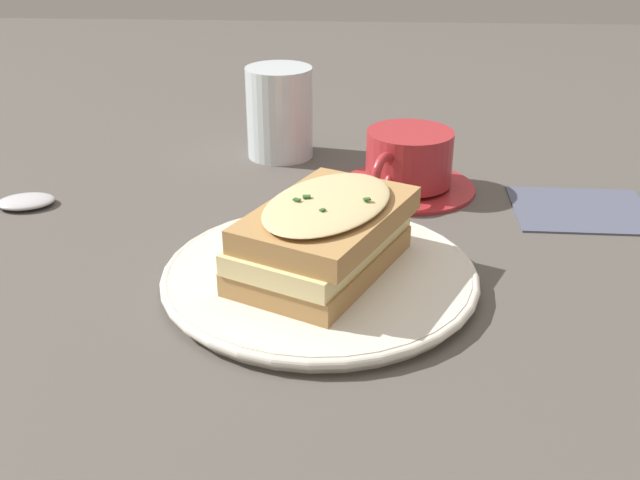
% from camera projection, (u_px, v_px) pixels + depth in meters
% --- Properties ---
extents(ground_plane, '(2.40, 2.40, 0.00)m').
position_uv_depth(ground_plane, '(305.00, 299.00, 0.58)').
color(ground_plane, '#514C47').
extents(dinner_plate, '(0.25, 0.25, 0.01)m').
position_uv_depth(dinner_plate, '(320.00, 276.00, 0.60)').
color(dinner_plate, silver).
rests_on(dinner_plate, ground_plane).
extents(sandwich, '(0.15, 0.17, 0.06)m').
position_uv_depth(sandwich, '(323.00, 235.00, 0.58)').
color(sandwich, '#B2844C').
rests_on(sandwich, dinner_plate).
extents(teacup_with_saucer, '(0.14, 0.14, 0.06)m').
position_uv_depth(teacup_with_saucer, '(408.00, 164.00, 0.77)').
color(teacup_with_saucer, '#AD282D').
rests_on(teacup_with_saucer, ground_plane).
extents(water_glass, '(0.08, 0.08, 0.10)m').
position_uv_depth(water_glass, '(280.00, 112.00, 0.85)').
color(water_glass, silver).
rests_on(water_glass, ground_plane).
extents(spoon, '(0.16, 0.06, 0.01)m').
position_uv_depth(spoon, '(16.00, 203.00, 0.74)').
color(spoon, silver).
rests_on(spoon, ground_plane).
extents(napkin, '(0.13, 0.11, 0.00)m').
position_uv_depth(napkin, '(582.00, 209.00, 0.73)').
color(napkin, '#4C5166').
rests_on(napkin, ground_plane).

